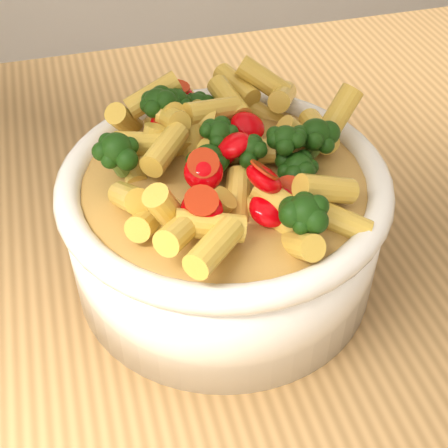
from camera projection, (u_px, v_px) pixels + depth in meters
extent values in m
cube|color=#AF814B|center=(138.00, 266.00, 0.59)|extent=(1.20, 0.80, 0.04)
cylinder|color=#AF814B|center=(400.00, 245.00, 1.25)|extent=(0.05, 0.05, 0.86)
cylinder|color=white|center=(224.00, 228.00, 0.52)|extent=(0.25, 0.25, 0.10)
ellipsoid|color=white|center=(224.00, 255.00, 0.54)|extent=(0.23, 0.23, 0.04)
torus|color=white|center=(224.00, 181.00, 0.49)|extent=(0.26, 0.26, 0.02)
ellipsoid|color=gold|center=(224.00, 181.00, 0.49)|extent=(0.23, 0.23, 0.03)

